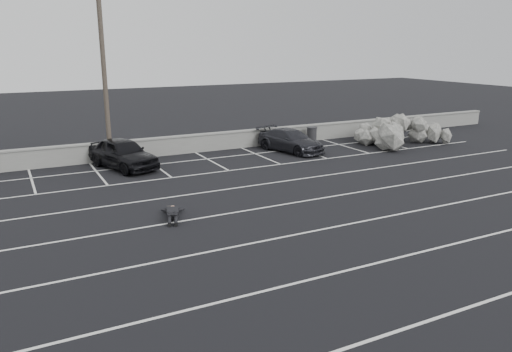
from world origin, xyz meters
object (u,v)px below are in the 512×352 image
car_left (123,153)px  trash_bin (312,135)px  car_right (291,140)px  riprap_pile (393,136)px  utility_pole (104,75)px  skateboard (170,211)px  person (173,210)px

car_left → trash_bin: (12.29, 1.17, -0.25)m
car_right → riprap_pile: size_ratio=0.70×
riprap_pile → utility_pole: bearing=170.8°
skateboard → trash_bin: bearing=49.6°
car_left → riprap_pile: (16.61, -1.57, -0.20)m
trash_bin → person: (-12.35, -9.42, -0.30)m
car_right → skateboard: 12.41m
skateboard → car_left: bearing=103.0°
car_left → riprap_pile: size_ratio=0.71×
car_left → car_right: size_ratio=1.01×
car_left → trash_bin: bearing=-13.1°
car_right → trash_bin: bearing=16.5°
car_right → car_left: bearing=163.2°
car_right → trash_bin: 2.91m
riprap_pile → skateboard: 17.82m
car_left → skateboard: bearing=-108.7°
car_right → riprap_pile: (6.81, -1.22, -0.07)m
car_right → utility_pole: bearing=156.6°
trash_bin → person: size_ratio=0.42×
riprap_pile → person: size_ratio=2.57×
utility_pole → riprap_pile: utility_pole is taller
person → riprap_pile: bearing=40.0°
person → skateboard: person is taller
riprap_pile → person: (-16.67, -6.69, -0.35)m
trash_bin → riprap_pile: size_ratio=0.16×
riprap_pile → skateboard: (-16.65, -6.32, -0.50)m
riprap_pile → person: 17.97m
car_left → person: bearing=-108.9°
utility_pole → person: (0.35, -9.46, -4.41)m
person → car_left: bearing=107.7°
person → car_right: bearing=56.8°
car_right → utility_pole: 11.07m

